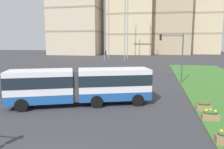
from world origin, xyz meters
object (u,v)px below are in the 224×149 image
apartment_tower_centre (165,6)px  apartment_tower_eastcentre (201,6)px  articulated_bus (81,85)px  traffic_light_far_right (175,50)px  flower_planter_3 (204,106)px  flower_planter_2 (210,115)px

apartment_tower_centre → apartment_tower_eastcentre: size_ratio=0.98×
articulated_bus → traffic_light_far_right: traffic_light_far_right is taller
traffic_light_far_right → apartment_tower_centre: size_ratio=0.15×
flower_planter_3 → apartment_tower_centre: (-0.43, 88.06, 21.19)m
flower_planter_2 → flower_planter_3: bearing=90.0°
flower_planter_2 → apartment_tower_eastcentre: apartment_tower_eastcentre is taller
flower_planter_3 → apartment_tower_eastcentre: apartment_tower_eastcentre is taller
flower_planter_2 → traffic_light_far_right: 14.64m
flower_planter_2 → apartment_tower_eastcentre: (16.32, 96.49, 21.73)m
flower_planter_3 → traffic_light_far_right: (-1.36, 11.94, 3.83)m
flower_planter_2 → traffic_light_far_right: size_ratio=0.17×
flower_planter_2 → apartment_tower_centre: (-0.43, 90.19, 21.19)m
articulated_bus → apartment_tower_eastcentre: bearing=74.5°
articulated_bus → flower_planter_2: size_ratio=10.79×
flower_planter_2 → flower_planter_3: same height
articulated_bus → flower_planter_2: (9.84, -2.05, -1.23)m
apartment_tower_eastcentre → traffic_light_far_right: bearing=-102.1°
traffic_light_far_right → apartment_tower_centre: 78.08m
articulated_bus → traffic_light_far_right: bearing=54.8°
traffic_light_far_right → apartment_tower_eastcentre: apartment_tower_eastcentre is taller
articulated_bus → apartment_tower_centre: apartment_tower_centre is taller
flower_planter_3 → apartment_tower_centre: apartment_tower_centre is taller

